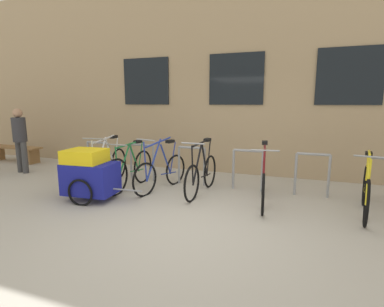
{
  "coord_description": "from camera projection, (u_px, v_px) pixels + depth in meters",
  "views": [
    {
      "loc": [
        1.4,
        -3.84,
        1.75
      ],
      "look_at": [
        -0.54,
        1.6,
        0.74
      ],
      "focal_mm": 27.21,
      "sensor_mm": 36.0,
      "label": 1
    }
  ],
  "objects": [
    {
      "name": "ground_plane",
      "position": [
        190.0,
        222.0,
        4.33
      ],
      "size": [
        42.0,
        42.0,
        0.0
      ],
      "primitive_type": "plane",
      "color": "#B2ADA0"
    },
    {
      "name": "storefront_building",
      "position": [
        258.0,
        84.0,
        10.57
      ],
      "size": [
        28.0,
        7.99,
        4.82
      ],
      "color": "tan",
      "rests_on": "ground"
    },
    {
      "name": "bike_rack",
      "position": [
        219.0,
        163.0,
        6.03
      ],
      "size": [
        6.63,
        0.05,
        0.83
      ],
      "color": "gray",
      "rests_on": "ground"
    },
    {
      "name": "bicycle_blue",
      "position": [
        161.0,
        171.0,
        5.89
      ],
      "size": [
        0.53,
        1.61,
        1.1
      ],
      "color": "black",
      "rests_on": "ground"
    },
    {
      "name": "bicycle_black",
      "position": [
        202.0,
        174.0,
        5.64
      ],
      "size": [
        0.44,
        1.68,
        1.07
      ],
      "color": "black",
      "rests_on": "ground"
    },
    {
      "name": "bicycle_white",
      "position": [
        107.0,
        166.0,
        6.25
      ],
      "size": [
        0.44,
        1.8,
        1.09
      ],
      "color": "black",
      "rests_on": "ground"
    },
    {
      "name": "bicycle_green",
      "position": [
        131.0,
        169.0,
        5.99
      ],
      "size": [
        0.44,
        1.71,
        1.0
      ],
      "color": "black",
      "rests_on": "ground"
    },
    {
      "name": "bicycle_maroon",
      "position": [
        263.0,
        182.0,
        5.09
      ],
      "size": [
        0.44,
        1.71,
        1.08
      ],
      "color": "black",
      "rests_on": "ground"
    },
    {
      "name": "bicycle_yellow",
      "position": [
        366.0,
        190.0,
        4.59
      ],
      "size": [
        0.46,
        1.7,
        1.03
      ],
      "color": "black",
      "rests_on": "ground"
    },
    {
      "name": "bike_trailer",
      "position": [
        90.0,
        174.0,
        5.25
      ],
      "size": [
        1.47,
        0.74,
        0.94
      ],
      "color": "navy",
      "rests_on": "ground"
    },
    {
      "name": "wooden_bench",
      "position": [
        15.0,
        150.0,
        8.62
      ],
      "size": [
        1.77,
        0.4,
        0.47
      ],
      "color": "olive",
      "rests_on": "ground"
    },
    {
      "name": "person_by_bench",
      "position": [
        20.0,
        136.0,
        7.22
      ],
      "size": [
        0.36,
        0.32,
        1.61
      ],
      "color": "#3F3F42",
      "rests_on": "ground"
    }
  ]
}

